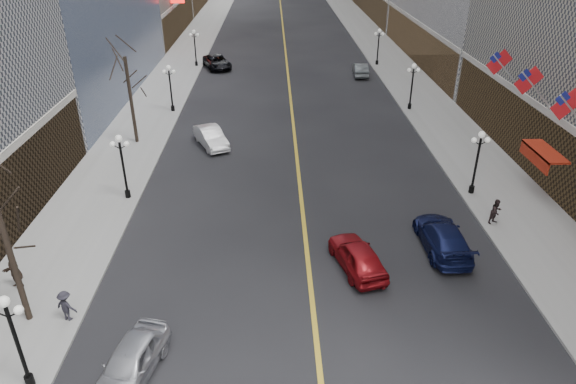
{
  "coord_description": "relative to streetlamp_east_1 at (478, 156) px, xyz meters",
  "views": [
    {
      "loc": [
        -1.78,
        -1.02,
        16.81
      ],
      "look_at": [
        -1.31,
        15.49,
        8.06
      ],
      "focal_mm": 32.0,
      "sensor_mm": 36.0,
      "label": 1
    }
  ],
  "objects": [
    {
      "name": "sidewalk_east",
      "position": [
        2.2,
        40.0,
        -2.83
      ],
      "size": [
        6.0,
        230.0,
        0.15
      ],
      "primitive_type": "cube",
      "color": "gray",
      "rests_on": "ground"
    },
    {
      "name": "sidewalk_west",
      "position": [
        -25.8,
        40.0,
        -2.83
      ],
      "size": [
        6.0,
        230.0,
        0.15
      ],
      "primitive_type": "cube",
      "color": "gray",
      "rests_on": "ground"
    },
    {
      "name": "lane_line",
      "position": [
        -11.8,
        50.0,
        -2.89
      ],
      "size": [
        0.25,
        200.0,
        0.02
      ],
      "primitive_type": "cube",
      "color": "gold",
      "rests_on": "ground"
    },
    {
      "name": "streetlamp_east_1",
      "position": [
        0.0,
        0.0,
        0.0
      ],
      "size": [
        1.26,
        0.44,
        4.52
      ],
      "color": "black",
      "rests_on": "sidewalk_east"
    },
    {
      "name": "streetlamp_east_2",
      "position": [
        0.0,
        18.0,
        0.0
      ],
      "size": [
        1.26,
        0.44,
        4.52
      ],
      "color": "black",
      "rests_on": "sidewalk_east"
    },
    {
      "name": "streetlamp_east_3",
      "position": [
        0.0,
        36.0,
        0.0
      ],
      "size": [
        1.26,
        0.44,
        4.52
      ],
      "color": "black",
      "rests_on": "sidewalk_east"
    },
    {
      "name": "streetlamp_west_0",
      "position": [
        -23.6,
        -16.0,
        0.0
      ],
      "size": [
        1.26,
        0.44,
        4.52
      ],
      "color": "black",
      "rests_on": "sidewalk_west"
    },
    {
      "name": "streetlamp_west_1",
      "position": [
        -23.6,
        0.0,
        0.0
      ],
      "size": [
        1.26,
        0.44,
        4.52
      ],
      "color": "black",
      "rests_on": "sidewalk_west"
    },
    {
      "name": "streetlamp_west_2",
      "position": [
        -23.6,
        18.0,
        0.0
      ],
      "size": [
        1.26,
        0.44,
        4.52
      ],
      "color": "black",
      "rests_on": "sidewalk_west"
    },
    {
      "name": "streetlamp_west_3",
      "position": [
        -23.6,
        36.0,
        0.0
      ],
      "size": [
        1.26,
        0.44,
        4.52
      ],
      "color": "black",
      "rests_on": "sidewalk_west"
    },
    {
      "name": "flag_3",
      "position": [
        3.51,
        -3.0,
        4.39
      ],
      "size": [
        2.87,
        0.12,
        2.87
      ],
      "color": "#B2B2B7",
      "rests_on": "ground"
    },
    {
      "name": "flag_4",
      "position": [
        3.51,
        2.0,
        4.39
      ],
      "size": [
        2.87,
        0.12,
        2.87
      ],
      "color": "#B2B2B7",
      "rests_on": "ground"
    },
    {
      "name": "flag_5",
      "position": [
        3.51,
        7.0,
        4.39
      ],
      "size": [
        2.87,
        0.12,
        2.87
      ],
      "color": "#B2B2B7",
      "rests_on": "ground"
    },
    {
      "name": "awning_c",
      "position": [
        4.3,
        -0.0,
        0.18
      ],
      "size": [
        1.4,
        4.0,
        0.93
      ],
      "color": "maroon",
      "rests_on": "ground"
    },
    {
      "name": "tree_west_far",
      "position": [
        -25.3,
        10.0,
        3.34
      ],
      "size": [
        3.6,
        3.6,
        7.92
      ],
      "color": "#2D231C",
      "rests_on": "sidewalk_west"
    },
    {
      "name": "car_nb_near",
      "position": [
        -19.6,
        -15.54,
        -2.11
      ],
      "size": [
        2.93,
        4.98,
        1.59
      ],
      "primitive_type": "imported",
      "rotation": [
        0.0,
        0.0,
        -0.24
      ],
      "color": "#B8B9C0",
      "rests_on": "ground"
    },
    {
      "name": "car_nb_mid",
      "position": [
        -18.89,
        9.22,
        -2.1
      ],
      "size": [
        3.54,
        5.11,
        1.6
      ],
      "primitive_type": "imported",
      "rotation": [
        0.0,
        0.0,
        0.43
      ],
      "color": "silver",
      "rests_on": "ground"
    },
    {
      "name": "car_nb_far",
      "position": [
        -20.8,
        35.04,
        -2.09
      ],
      "size": [
        4.53,
        6.45,
        1.63
      ],
      "primitive_type": "imported",
      "rotation": [
        0.0,
        0.0,
        0.34
      ],
      "color": "black",
      "rests_on": "ground"
    },
    {
      "name": "car_sb_near",
      "position": [
        -4.02,
        -6.57,
        -2.08
      ],
      "size": [
        2.37,
        5.67,
        1.64
      ],
      "primitive_type": "imported",
      "rotation": [
        0.0,
        0.0,
        3.16
      ],
      "color": "#121843",
      "rests_on": "ground"
    },
    {
      "name": "car_sb_mid",
      "position": [
        -9.18,
        -8.29,
        -2.08
      ],
      "size": [
        3.09,
        5.13,
        1.64
      ],
      "primitive_type": "imported",
      "rotation": [
        0.0,
        0.0,
        3.4
      ],
      "color": "maroon",
      "rests_on": "ground"
    },
    {
      "name": "car_sb_far",
      "position": [
        -2.99,
        30.91,
        -2.14
      ],
      "size": [
        1.87,
        4.73,
        1.53
      ],
      "primitive_type": "imported",
      "rotation": [
        0.0,
        0.0,
        3.09
      ],
      "color": "#53585B",
      "rests_on": "ground"
    },
    {
      "name": "ped_east_walk",
      "position": [
        0.04,
        -4.03,
        -1.94
      ],
      "size": [
        0.9,
        0.74,
        1.62
      ],
      "primitive_type": "imported",
      "rotation": [
        0.0,
        0.0,
        0.46
      ],
      "color": "black",
      "rests_on": "sidewalk_east"
    },
    {
      "name": "ped_west_walk",
      "position": [
        -23.4,
        -12.12,
        -1.95
      ],
      "size": [
        1.12,
        0.74,
        1.6
      ],
      "primitive_type": "imported",
      "rotation": [
        0.0,
        0.0,
        2.81
      ],
      "color": "#24222B",
      "rests_on": "sidewalk_west"
    },
    {
      "name": "ped_west_far",
      "position": [
        -26.86,
        -9.55,
        -1.96
      ],
      "size": [
        1.5,
        1.07,
        1.59
      ],
      "primitive_type": "imported",
      "rotation": [
        0.0,
        0.0,
        -0.5
      ],
      "color": "black",
      "rests_on": "sidewalk_west"
    }
  ]
}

